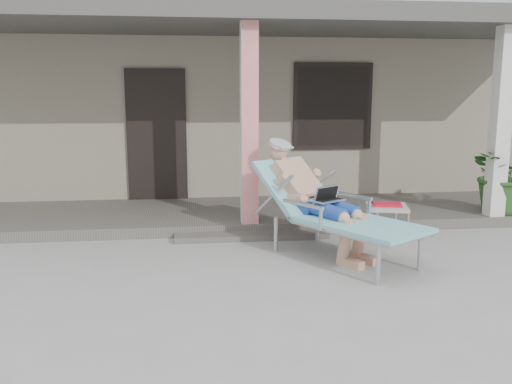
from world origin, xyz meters
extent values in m
plane|color=#9E9E99|center=(0.00, 0.00, 0.00)|extent=(60.00, 60.00, 0.00)
cube|color=gray|center=(0.00, 6.50, 1.50)|extent=(10.00, 5.00, 3.00)
cube|color=#474442|center=(0.00, 6.50, 3.15)|extent=(10.40, 5.40, 0.30)
cube|color=black|center=(-1.30, 3.97, 1.20)|extent=(0.95, 0.06, 2.10)
cube|color=black|center=(1.60, 3.97, 1.65)|extent=(1.20, 0.06, 1.30)
cube|color=black|center=(1.60, 3.96, 1.65)|extent=(1.32, 0.05, 1.42)
cube|color=#605B56|center=(0.00, 3.00, 0.07)|extent=(10.00, 2.00, 0.15)
cube|color=red|center=(0.00, 2.15, 1.45)|extent=(0.22, 0.22, 2.61)
cube|color=silver|center=(3.50, 2.15, 1.45)|extent=(0.22, 0.22, 2.61)
cube|color=#474442|center=(0.00, 3.00, 2.88)|extent=(10.00, 2.30, 0.24)
cube|color=#605B56|center=(0.00, 1.85, 0.04)|extent=(2.00, 0.30, 0.07)
cylinder|color=#B7B7BC|center=(1.03, -0.01, 0.21)|extent=(0.05, 0.05, 0.42)
cylinder|color=#B7B7BC|center=(1.63, 0.38, 0.21)|extent=(0.05, 0.05, 0.42)
cylinder|color=#B7B7BC|center=(0.22, 1.26, 0.21)|extent=(0.05, 0.05, 0.42)
cylinder|color=#B7B7BC|center=(0.81, 1.64, 0.21)|extent=(0.05, 0.05, 0.42)
cube|color=#B7B7BC|center=(1.04, 0.64, 0.44)|extent=(1.34, 1.54, 0.03)
cube|color=#81C8C5|center=(1.04, 0.64, 0.46)|extent=(1.46, 1.64, 0.04)
cube|color=#B7B7BC|center=(0.49, 1.48, 0.70)|extent=(0.95, 0.93, 0.56)
cube|color=#81C8C5|center=(0.49, 1.48, 0.74)|extent=(1.08, 1.06, 0.63)
cylinder|color=#B4B4B7|center=(0.32, 1.76, 1.24)|extent=(0.38, 0.38, 0.15)
cube|color=silver|center=(0.77, 1.05, 0.66)|extent=(0.46, 0.43, 0.26)
cube|color=#B3B3AE|center=(1.75, 1.70, 0.41)|extent=(0.62, 0.62, 0.04)
cylinder|color=#B7B7BC|center=(1.54, 1.49, 0.19)|extent=(0.04, 0.04, 0.39)
cylinder|color=#B7B7BC|center=(1.95, 1.49, 0.19)|extent=(0.04, 0.04, 0.39)
cylinder|color=#B7B7BC|center=(1.54, 1.90, 0.19)|extent=(0.04, 0.04, 0.39)
cylinder|color=#B7B7BC|center=(1.95, 1.90, 0.19)|extent=(0.04, 0.04, 0.39)
cube|color=red|center=(1.75, 1.70, 0.45)|extent=(0.41, 0.35, 0.03)
cube|color=black|center=(1.75, 1.83, 0.44)|extent=(0.35, 0.11, 0.04)
imported|color=#26591E|center=(3.75, 2.34, 0.74)|extent=(1.06, 0.93, 1.17)
camera|label=1|loc=(-0.78, -4.91, 1.87)|focal=38.00mm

